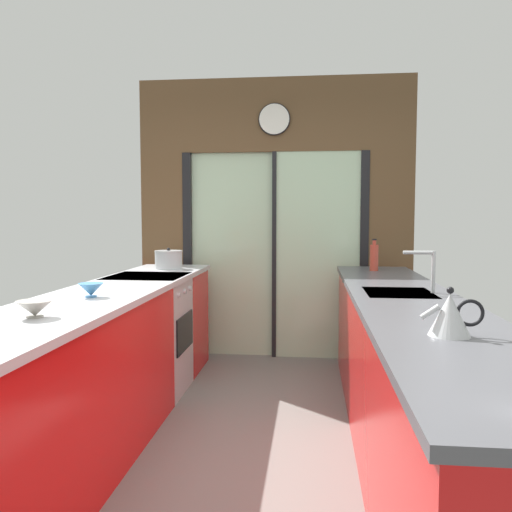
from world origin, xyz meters
TOP-DOWN VIEW (x-y plane):
  - ground_plane at (0.00, 0.60)m, footprint 5.04×7.60m
  - back_wall_unit at (0.00, 2.40)m, footprint 2.64×0.12m
  - left_counter_run at (-0.91, 0.13)m, footprint 0.62×3.80m
  - right_counter_run at (0.91, 0.30)m, footprint 0.62×3.80m
  - sink_faucet at (1.06, 0.55)m, footprint 0.19×0.02m
  - oven_range at (-0.91, 1.25)m, footprint 0.60×0.60m
  - mixing_bowl_near at (-0.89, -0.43)m, footprint 0.16×0.16m
  - mixing_bowl_far at (-0.89, 0.17)m, footprint 0.14×0.14m
  - stock_pot at (-0.89, 1.79)m, footprint 0.24×0.24m
  - kettle at (0.89, -0.61)m, footprint 0.24×0.16m
  - soap_bottle at (0.89, 1.82)m, footprint 0.07×0.07m

SIDE VIEW (x-z plane):
  - ground_plane at x=0.00m, z-range -0.02..0.00m
  - oven_range at x=-0.91m, z-range 0.00..0.92m
  - right_counter_run at x=0.91m, z-range 0.00..0.92m
  - left_counter_run at x=-0.91m, z-range 0.01..0.93m
  - mixing_bowl_near at x=-0.89m, z-range 0.92..1.00m
  - mixing_bowl_far at x=-0.89m, z-range 0.92..1.00m
  - stock_pot at x=-0.89m, z-range 0.91..1.09m
  - kettle at x=0.89m, z-range 0.91..1.10m
  - soap_bottle at x=0.89m, z-range 0.90..1.17m
  - sink_faucet at x=1.06m, z-range 0.96..1.22m
  - back_wall_unit at x=0.00m, z-range 0.18..2.88m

